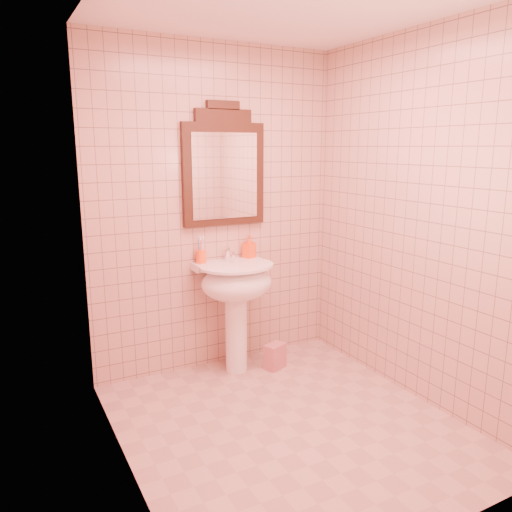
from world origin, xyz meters
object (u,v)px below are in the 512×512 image
pedestal_sink (236,290)px  mirror (224,169)px  towel (275,356)px  toothbrush_cup (201,257)px  soap_dispenser (249,247)px

pedestal_sink → mirror: mirror is taller
mirror → towel: size_ratio=4.63×
toothbrush_cup → towel: bearing=-28.9°
pedestal_sink → towel: (0.29, -0.10, -0.56)m
pedestal_sink → mirror: size_ratio=0.93×
toothbrush_cup → mirror: bearing=7.7°
mirror → soap_dispenser: mirror is taller
towel → pedestal_sink: bearing=160.1°
toothbrush_cup → soap_dispenser: (0.41, -0.01, 0.04)m
towel → mirror: bearing=133.3°
mirror → toothbrush_cup: 0.69m
toothbrush_cup → pedestal_sink: bearing=-38.9°
pedestal_sink → towel: 0.64m
pedestal_sink → toothbrush_cup: bearing=141.1°
towel → soap_dispenser: bearing=108.8°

